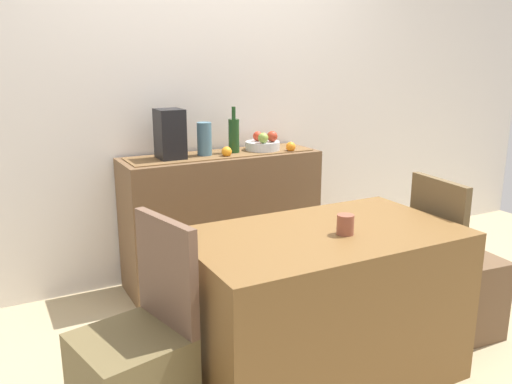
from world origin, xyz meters
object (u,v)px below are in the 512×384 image
object	(u,v)px
ceramic_vase	(204,139)
coffee_cup	(345,224)
fruit_bowl	(263,146)
wine_bottle	(234,135)
sideboard_console	(222,218)
dining_table	(321,306)
coffee_maker	(170,134)
chair_by_corner	(454,288)
chair_near_window	(136,377)

from	to	relation	value
ceramic_vase	coffee_cup	distance (m)	1.37
fruit_bowl	coffee_cup	world-z (taller)	fruit_bowl
wine_bottle	coffee_cup	bearing A→B (deg)	-93.98
sideboard_console	dining_table	bearing A→B (deg)	-92.77
wine_bottle	coffee_maker	bearing A→B (deg)	-180.00
sideboard_console	wine_bottle	world-z (taller)	wine_bottle
fruit_bowl	ceramic_vase	world-z (taller)	ceramic_vase
ceramic_vase	coffee_cup	bearing A→B (deg)	-85.02
fruit_bowl	dining_table	xyz separation A→B (m)	(-0.37, -1.27, -0.55)
fruit_bowl	chair_by_corner	bearing A→B (deg)	-67.56
ceramic_vase	sideboard_console	bearing A→B (deg)	0.00
coffee_cup	chair_near_window	size ratio (longest dim) A/B	0.10
dining_table	chair_by_corner	bearing A→B (deg)	0.09
sideboard_console	chair_by_corner	distance (m)	1.53
sideboard_console	ceramic_vase	xyz separation A→B (m)	(-0.12, 0.00, 0.55)
chair_near_window	ceramic_vase	bearing A→B (deg)	56.43
chair_near_window	chair_by_corner	size ratio (longest dim) A/B	1.00
fruit_bowl	chair_by_corner	xyz separation A→B (m)	(0.52, -1.27, -0.65)
chair_by_corner	coffee_cup	bearing A→B (deg)	-174.75
fruit_bowl	sideboard_console	bearing A→B (deg)	180.00
wine_bottle	chair_near_window	size ratio (longest dim) A/B	0.34
chair_near_window	chair_by_corner	distance (m)	1.79
wine_bottle	ceramic_vase	size ratio (longest dim) A/B	1.42
ceramic_vase	dining_table	bearing A→B (deg)	-87.47
wine_bottle	ceramic_vase	xyz separation A→B (m)	(-0.21, -0.00, -0.01)
chair_by_corner	wine_bottle	bearing A→B (deg)	120.30
chair_by_corner	chair_near_window	bearing A→B (deg)	179.93
dining_table	chair_near_window	size ratio (longest dim) A/B	1.41
fruit_bowl	wine_bottle	world-z (taller)	wine_bottle
fruit_bowl	wine_bottle	bearing A→B (deg)	180.00
fruit_bowl	chair_by_corner	world-z (taller)	fruit_bowl
fruit_bowl	coffee_cup	distance (m)	1.39
dining_table	sideboard_console	bearing A→B (deg)	87.23
wine_bottle	dining_table	size ratio (longest dim) A/B	0.24
dining_table	wine_bottle	bearing A→B (deg)	83.05
coffee_maker	coffee_cup	bearing A→B (deg)	-75.55
coffee_cup	chair_near_window	world-z (taller)	chair_near_window
coffee_maker	wine_bottle	bearing A→B (deg)	0.00
sideboard_console	dining_table	distance (m)	1.27
fruit_bowl	coffee_maker	world-z (taller)	coffee_maker
ceramic_vase	chair_by_corner	size ratio (longest dim) A/B	0.24
wine_bottle	chair_by_corner	world-z (taller)	wine_bottle
ceramic_vase	chair_near_window	world-z (taller)	ceramic_vase
sideboard_console	coffee_cup	xyz separation A→B (m)	(-0.00, -1.35, 0.34)
coffee_maker	dining_table	size ratio (longest dim) A/B	0.25
coffee_maker	coffee_cup	world-z (taller)	coffee_maker
fruit_bowl	coffee_cup	bearing A→B (deg)	-103.01
sideboard_console	coffee_maker	distance (m)	0.69
ceramic_vase	dining_table	xyz separation A→B (m)	(0.06, -1.27, -0.62)
dining_table	chair_near_window	distance (m)	0.90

